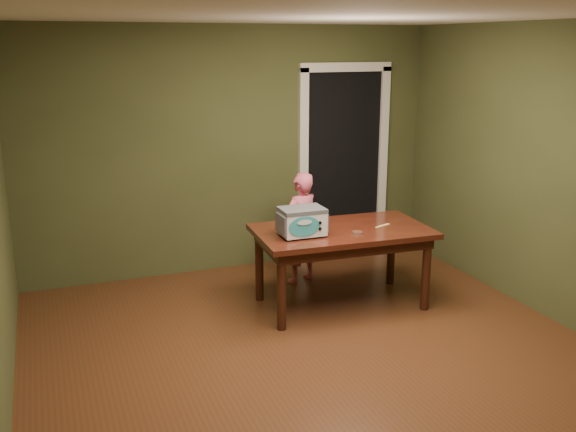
{
  "coord_description": "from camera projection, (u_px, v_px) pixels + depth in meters",
  "views": [
    {
      "loc": [
        -1.9,
        -4.02,
        2.41
      ],
      "look_at": [
        0.05,
        1.0,
        0.95
      ],
      "focal_mm": 40.0,
      "sensor_mm": 36.0,
      "label": 1
    }
  ],
  "objects": [
    {
      "name": "child",
      "position": [
        301.0,
        228.0,
        6.55
      ],
      "size": [
        0.49,
        0.4,
        1.16
      ],
      "primitive_type": "imported",
      "rotation": [
        0.0,
        0.0,
        3.49
      ],
      "color": "#DC5A76",
      "rests_on": "floor"
    },
    {
      "name": "doorway",
      "position": [
        332.0,
        161.0,
        7.59
      ],
      "size": [
        1.1,
        0.66,
        2.25
      ],
      "color": "black",
      "rests_on": "ground"
    },
    {
      "name": "floor",
      "position": [
        329.0,
        368.0,
        4.91
      ],
      "size": [
        5.0,
        5.0,
        0.0
      ],
      "primitive_type": "plane",
      "color": "#512E17",
      "rests_on": "ground"
    },
    {
      "name": "toy_oven",
      "position": [
        302.0,
        221.0,
        5.66
      ],
      "size": [
        0.42,
        0.29,
        0.25
      ],
      "rotation": [
        0.0,
        0.0,
        -0.02
      ],
      "color": "#4C4F54",
      "rests_on": "dining_table"
    },
    {
      "name": "dining_table",
      "position": [
        342.0,
        239.0,
        5.93
      ],
      "size": [
        1.64,
        0.98,
        0.75
      ],
      "rotation": [
        0.0,
        0.0,
        -0.05
      ],
      "color": "#39150C",
      "rests_on": "floor"
    },
    {
      "name": "spatula",
      "position": [
        383.0,
        226.0,
        5.99
      ],
      "size": [
        0.18,
        0.09,
        0.01
      ],
      "primitive_type": "cube",
      "rotation": [
        0.0,
        0.0,
        0.36
      ],
      "color": "#F5D76A",
      "rests_on": "dining_table"
    },
    {
      "name": "room_shell",
      "position": [
        333.0,
        147.0,
        4.46
      ],
      "size": [
        4.52,
        5.02,
        2.61
      ],
      "color": "#454C28",
      "rests_on": "ground"
    },
    {
      "name": "baking_pan",
      "position": [
        357.0,
        232.0,
        5.75
      ],
      "size": [
        0.1,
        0.1,
        0.02
      ],
      "color": "silver",
      "rests_on": "dining_table"
    }
  ]
}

